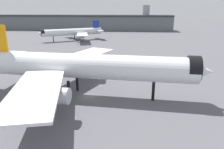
{
  "coord_description": "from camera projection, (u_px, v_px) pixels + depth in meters",
  "views": [
    {
      "loc": [
        4.52,
        -52.07,
        22.51
      ],
      "look_at": [
        6.04,
        -0.78,
        6.31
      ],
      "focal_mm": 33.9,
      "sensor_mm": 36.0,
      "label": 1
    }
  ],
  "objects": [
    {
      "name": "baggage_cart_trailing",
      "position": [
        98.0,
        59.0,
        92.41
      ],
      "size": [
        2.85,
        2.86,
        1.82
      ],
      "rotation": [
        0.0,
        0.0,
        5.48
      ],
      "color": "black",
      "rests_on": "ground"
    },
    {
      "name": "airliner_far_taxiway",
      "position": [
        73.0,
        32.0,
        151.02
      ],
      "size": [
        46.34,
        41.53,
        13.69
      ],
      "rotation": [
        0.0,
        0.0,
        3.57
      ],
      "color": "silver",
      "rests_on": "ground"
    },
    {
      "name": "airliner_near_gate",
      "position": [
        81.0,
        66.0,
        54.54
      ],
      "size": [
        64.64,
        58.16,
        18.3
      ],
      "rotation": [
        0.0,
        0.0,
        -0.19
      ],
      "color": "white",
      "rests_on": "ground"
    },
    {
      "name": "terminal_building",
      "position": [
        64.0,
        22.0,
        224.38
      ],
      "size": [
        229.64,
        48.33,
        25.28
      ],
      "rotation": [
        0.0,
        0.0,
        -0.12
      ],
      "color": "slate",
      "rests_on": "ground"
    },
    {
      "name": "ground",
      "position": [
        89.0,
        96.0,
        56.28
      ],
      "size": [
        900.0,
        900.0,
        0.0
      ],
      "primitive_type": "plane",
      "color": "#56565B"
    }
  ]
}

